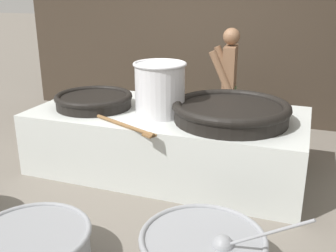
{
  "coord_description": "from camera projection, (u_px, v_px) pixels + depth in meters",
  "views": [
    {
      "loc": [
        1.55,
        -4.24,
        2.11
      ],
      "look_at": [
        0.0,
        0.0,
        0.56
      ],
      "focal_mm": 42.0,
      "sensor_mm": 36.0,
      "label": 1
    }
  ],
  "objects": [
    {
      "name": "ground_plane",
      "position": [
        168.0,
        168.0,
        4.96
      ],
      "size": [
        60.0,
        60.0,
        0.0
      ],
      "primitive_type": "plane",
      "color": "slate"
    },
    {
      "name": "hearth_platform",
      "position": [
        168.0,
        140.0,
        4.83
      ],
      "size": [
        3.25,
        1.56,
        0.75
      ],
      "color": "silver",
      "rests_on": "ground_plane"
    },
    {
      "name": "giant_wok_near",
      "position": [
        94.0,
        100.0,
        4.85
      ],
      "size": [
        0.96,
        0.96,
        0.17
      ],
      "color": "black",
      "rests_on": "hearth_platform"
    },
    {
      "name": "giant_wok_far",
      "position": [
        231.0,
        111.0,
        4.31
      ],
      "size": [
        1.29,
        1.29,
        0.22
      ],
      "color": "black",
      "rests_on": "hearth_platform"
    },
    {
      "name": "stock_pot",
      "position": [
        160.0,
        88.0,
        4.48
      ],
      "size": [
        0.61,
        0.61,
        0.61
      ],
      "color": "silver",
      "rests_on": "hearth_platform"
    },
    {
      "name": "stirring_paddle",
      "position": [
        124.0,
        125.0,
        4.16
      ],
      "size": [
        0.96,
        0.49,
        0.04
      ],
      "rotation": [
        0.0,
        0.0,
        -0.43
      ],
      "color": "brown",
      "rests_on": "hearth_platform"
    },
    {
      "name": "cook",
      "position": [
        228.0,
        83.0,
        5.51
      ],
      "size": [
        0.41,
        0.62,
        1.65
      ],
      "rotation": [
        0.0,
        0.0,
        3.24
      ],
      "color": "brown",
      "rests_on": "ground_plane"
    },
    {
      "name": "prep_bowl_meat",
      "position": [
        32.0,
        247.0,
        3.13
      ],
      "size": [
        0.95,
        0.95,
        0.33
      ],
      "color": "gray",
      "rests_on": "ground_plane"
    }
  ]
}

